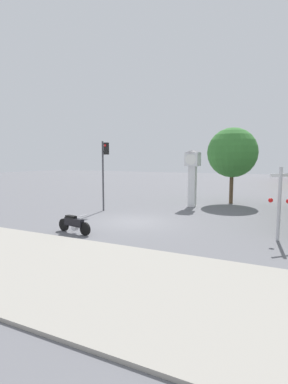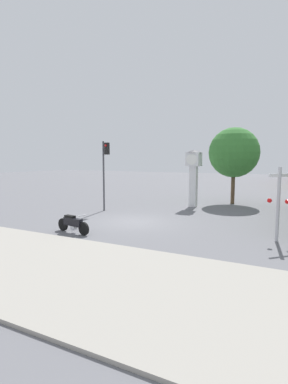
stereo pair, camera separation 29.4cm
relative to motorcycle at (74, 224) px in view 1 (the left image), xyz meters
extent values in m
plane|color=slate|center=(1.37, 3.53, -0.46)|extent=(120.00, 120.00, 0.00)
cube|color=#9E998E|center=(1.37, -4.00, -0.41)|extent=(36.00, 6.00, 0.10)
cylinder|color=black|center=(0.75, -0.13, -0.14)|extent=(0.64, 0.21, 0.63)
cylinder|color=black|center=(-0.74, 0.13, -0.14)|extent=(0.64, 0.21, 0.63)
cube|color=black|center=(0.01, 0.00, 0.09)|extent=(1.18, 0.42, 0.38)
cube|color=black|center=(-0.20, 0.03, 0.33)|extent=(0.62, 0.34, 0.11)
cylinder|color=silver|center=(0.06, -0.01, -0.17)|extent=(0.33, 0.26, 0.29)
cube|color=silver|center=(0.64, -0.11, 0.47)|extent=(0.14, 0.47, 0.04)
cube|color=white|center=(2.65, 10.43, 1.07)|extent=(0.52, 0.52, 3.05)
cube|color=white|center=(2.65, 10.43, 3.09)|extent=(0.99, 0.99, 0.99)
cylinder|color=white|center=(2.65, 9.92, 3.09)|extent=(0.79, 0.02, 0.79)
cone|color=#333338|center=(2.65, 10.43, 3.68)|extent=(1.19, 1.19, 0.20)
cylinder|color=#47474C|center=(-2.28, 5.90, 1.93)|extent=(0.12, 0.12, 4.77)
cube|color=black|center=(-1.98, 5.90, 3.81)|extent=(0.28, 0.24, 0.80)
sphere|color=red|center=(-1.98, 5.75, 4.01)|extent=(0.16, 0.16, 0.16)
cylinder|color=#B7B7BC|center=(8.88, 2.91, 1.16)|extent=(0.14, 0.14, 3.23)
cube|color=white|center=(8.88, 2.91, 2.43)|extent=(0.82, 0.82, 0.14)
sphere|color=red|center=(8.53, 2.86, 1.32)|extent=(0.20, 0.20, 0.20)
sphere|color=red|center=(9.23, 2.86, 1.32)|extent=(0.20, 0.20, 0.20)
cylinder|color=brown|center=(4.99, 13.36, 0.79)|extent=(0.30, 0.30, 2.50)
sphere|color=#387A33|center=(4.99, 13.36, 3.62)|extent=(3.94, 3.94, 3.94)
camera|label=1|loc=(9.31, -11.19, 3.12)|focal=28.00mm
camera|label=2|loc=(9.57, -11.06, 3.12)|focal=28.00mm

